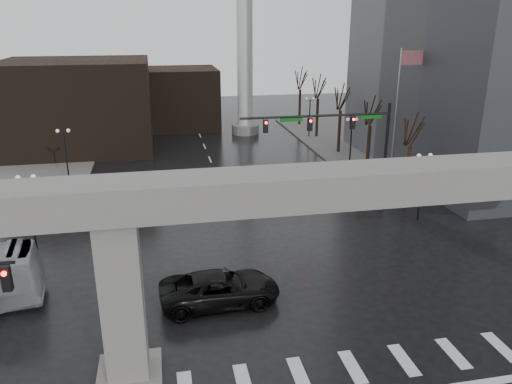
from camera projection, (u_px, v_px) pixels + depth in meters
ground at (293, 359)px, 22.05m from camera, size 160.00×160.00×0.00m
sidewalk_ne at (423, 143)px, 60.16m from camera, size 28.00×36.00×0.15m
elevated_guideway at (327, 212)px, 20.03m from camera, size 48.00×2.60×8.70m
building_far_left at (79, 105)px, 56.78m from camera, size 16.00×14.00×10.00m
building_far_mid at (180, 98)px, 68.58m from camera, size 10.00×10.00×8.00m
smokestack at (245, 27)px, 61.42m from camera, size 3.60×3.60×30.00m
signal_mast_arm at (342, 132)px, 39.22m from camera, size 12.12×0.43×8.00m
flagpole_assembly at (400, 102)px, 42.78m from camera, size 2.06×0.12×12.00m
lamp_right_0 at (422, 175)px, 36.37m from camera, size 1.22×0.32×5.11m
lamp_right_1 at (351, 134)px, 49.34m from camera, size 1.22×0.32×5.11m
lamp_right_2 at (310, 110)px, 62.32m from camera, size 1.22×0.32×5.11m
lamp_left_0 at (29, 200)px, 31.42m from camera, size 1.22×0.32×5.11m
lamp_left_1 at (65, 147)px, 44.40m from camera, size 1.22×0.32×5.11m
lamp_left_2 at (85, 118)px, 57.37m from camera, size 1.22×0.32×5.11m
tree_right_0 at (408, 168)px, 40.50m from camera, size 1.09×1.58×7.50m
tree_right_1 at (369, 145)px, 47.90m from camera, size 1.09×1.61×7.67m
tree_right_2 at (340, 127)px, 55.29m from camera, size 1.10×1.63×7.85m
tree_right_3 at (317, 114)px, 62.69m from camera, size 1.11×1.66×8.02m
tree_right_4 at (300, 104)px, 70.08m from camera, size 1.12×1.69×8.19m
pickup_truck at (220, 289)px, 26.12m from camera, size 6.42×3.20×1.75m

